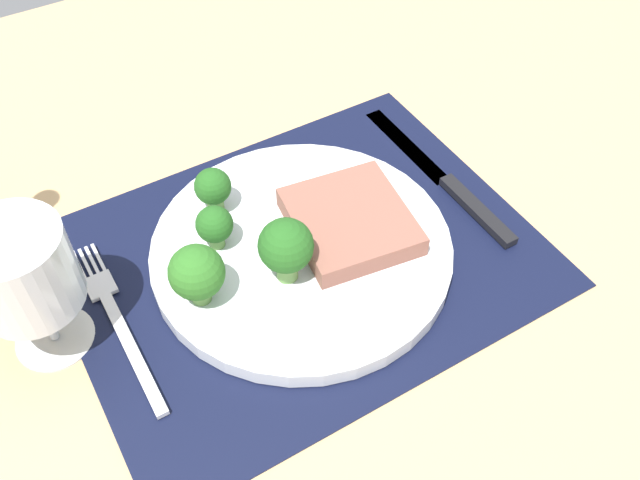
{
  "coord_description": "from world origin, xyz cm",
  "views": [
    {
      "loc": [
        -19.24,
        -35.61,
        48.65
      ],
      "look_at": [
        1.67,
        -0.44,
        1.9
      ],
      "focal_mm": 39.01,
      "sensor_mm": 36.0,
      "label": 1
    }
  ],
  "objects_px": {
    "fork": "(118,322)",
    "plate": "(302,250)",
    "steak": "(350,221)",
    "wine_glass": "(24,276)",
    "knife": "(448,183)"
  },
  "relations": [
    {
      "from": "plate",
      "to": "wine_glass",
      "type": "xyz_separation_m",
      "value": [
        -0.22,
        0.03,
        0.07
      ]
    },
    {
      "from": "plate",
      "to": "wine_glass",
      "type": "relative_size",
      "value": 2.14
    },
    {
      "from": "knife",
      "to": "fork",
      "type": "bearing_deg",
      "value": 178.23
    },
    {
      "from": "steak",
      "to": "fork",
      "type": "relative_size",
      "value": 0.57
    },
    {
      "from": "fork",
      "to": "plate",
      "type": "bearing_deg",
      "value": -1.73
    },
    {
      "from": "fork",
      "to": "wine_glass",
      "type": "bearing_deg",
      "value": 167.46
    },
    {
      "from": "knife",
      "to": "steak",
      "type": "bearing_deg",
      "value": -174.86
    },
    {
      "from": "plate",
      "to": "fork",
      "type": "xyz_separation_m",
      "value": [
        -0.17,
        0.01,
        -0.01
      ]
    },
    {
      "from": "plate",
      "to": "steak",
      "type": "xyz_separation_m",
      "value": [
        0.05,
        -0.01,
        0.02
      ]
    },
    {
      "from": "steak",
      "to": "wine_glass",
      "type": "distance_m",
      "value": 0.27
    },
    {
      "from": "steak",
      "to": "knife",
      "type": "xyz_separation_m",
      "value": [
        0.12,
        0.01,
        -0.02
      ]
    },
    {
      "from": "steak",
      "to": "knife",
      "type": "distance_m",
      "value": 0.13
    },
    {
      "from": "plate",
      "to": "knife",
      "type": "height_order",
      "value": "plate"
    },
    {
      "from": "plate",
      "to": "fork",
      "type": "bearing_deg",
      "value": 175.19
    },
    {
      "from": "plate",
      "to": "knife",
      "type": "xyz_separation_m",
      "value": [
        0.17,
        0.01,
        -0.0
      ]
    }
  ]
}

